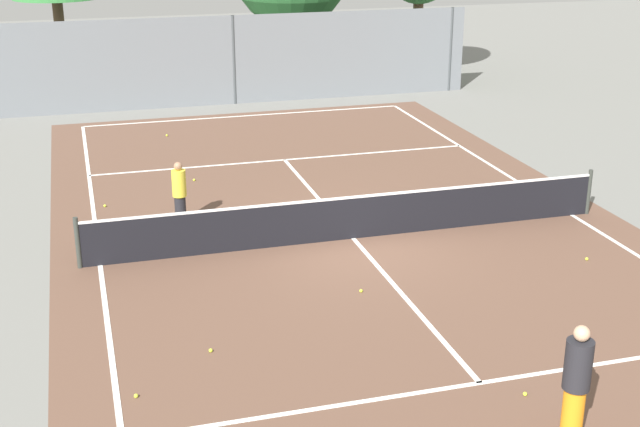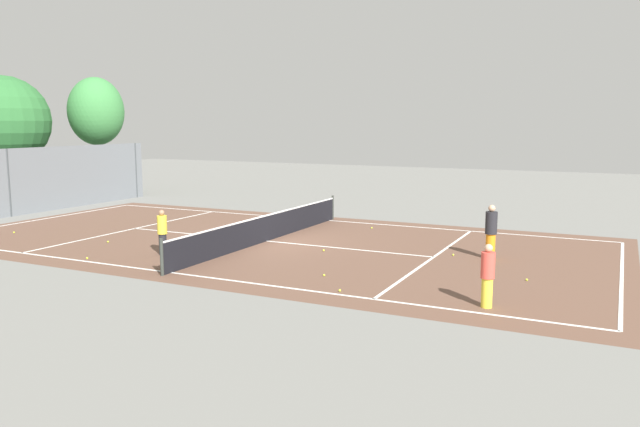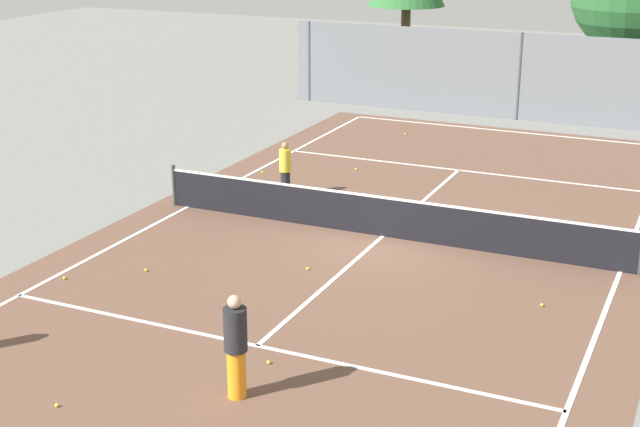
{
  "view_description": "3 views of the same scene",
  "coord_description": "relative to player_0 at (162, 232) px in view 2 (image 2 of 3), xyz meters",
  "views": [
    {
      "loc": [
        -5.7,
        -17.16,
        7.18
      ],
      "look_at": [
        -1.01,
        -0.83,
        0.99
      ],
      "focal_mm": 48.98,
      "sensor_mm": 36.0,
      "label": 1
    },
    {
      "loc": [
        -19.75,
        -11.82,
        4.41
      ],
      "look_at": [
        -0.82,
        -2.62,
        1.33
      ],
      "focal_mm": 35.01,
      "sensor_mm": 36.0,
      "label": 2
    },
    {
      "loc": [
        7.24,
        -19.57,
        7.54
      ],
      "look_at": [
        -1.07,
        -1.31,
        0.83
      ],
      "focal_mm": 51.7,
      "sensor_mm": 36.0,
      "label": 3
    }
  ],
  "objects": [
    {
      "name": "tennis_ball_0",
      "position": [
        2.85,
        -4.63,
        -0.75
      ],
      "size": [
        0.07,
        0.07,
        0.07
      ],
      "primitive_type": "sphere",
      "color": "#CCE533",
      "rests_on": "ground_plane"
    },
    {
      "name": "ground_plane",
      "position": [
        3.57,
        -1.92,
        -0.78
      ],
      "size": [
        80.0,
        80.0,
        0.0
      ],
      "primitive_type": "plane",
      "color": "slate"
    },
    {
      "name": "perimeter_fence",
      "position": [
        3.57,
        12.08,
        0.82
      ],
      "size": [
        18.0,
        0.12,
        3.2
      ],
      "color": "slate",
      "rests_on": "ground_plane"
    },
    {
      "name": "player_0",
      "position": [
        0.0,
        0.0,
        0.0
      ],
      "size": [
        0.32,
        0.32,
        1.52
      ],
      "color": "#232328",
      "rests_on": "ground_plane"
    },
    {
      "name": "tennis_ball_3",
      "position": [
        4.08,
        -8.84,
        -0.75
      ],
      "size": [
        0.07,
        0.07,
        0.07
      ],
      "primitive_type": "sphere",
      "color": "#CCE533",
      "rests_on": "ground_plane"
    },
    {
      "name": "tennis_ball_5",
      "position": [
        7.9,
        -4.45,
        -0.75
      ],
      "size": [
        0.07,
        0.07,
        0.07
      ],
      "primitive_type": "sphere",
      "color": "#CCE533",
      "rests_on": "ground_plane"
    },
    {
      "name": "tennis_ball_1",
      "position": [
        0.6,
        8.09,
        -0.75
      ],
      "size": [
        0.07,
        0.07,
        0.07
      ],
      "primitive_type": "sphere",
      "color": "#CCE533",
      "rests_on": "ground_plane"
    },
    {
      "name": "tennis_ball_4",
      "position": [
        -1.64,
        1.76,
        -0.75
      ],
      "size": [
        0.07,
        0.07,
        0.07
      ],
      "primitive_type": "sphere",
      "color": "#CCE533",
      "rests_on": "ground_plane"
    },
    {
      "name": "player_1",
      "position": [
        -1.38,
        -11.0,
        0.02
      ],
      "size": [
        0.33,
        0.33,
        1.55
      ],
      "color": "yellow",
      "rests_on": "ground_plane"
    },
    {
      "name": "tree_1",
      "position": [
        11.71,
        14.62,
        4.23
      ],
      "size": [
        3.33,
        3.15,
        7.06
      ],
      "color": "brown",
      "rests_on": "ground_plane"
    },
    {
      "name": "tennis_ball_2",
      "position": [
        -0.32,
        -6.17,
        -0.75
      ],
      "size": [
        0.07,
        0.07,
        0.07
      ],
      "primitive_type": "sphere",
      "color": "#CCE533",
      "rests_on": "ground_plane"
    },
    {
      "name": "player_2",
      "position": [
        4.13,
        -10.03,
        0.13
      ],
      "size": [
        0.38,
        0.38,
        1.78
      ],
      "color": "orange",
      "rests_on": "ground_plane"
    },
    {
      "name": "court_surface",
      "position": [
        3.57,
        -1.92,
        -0.78
      ],
      "size": [
        13.0,
        25.0,
        0.01
      ],
      "color": "brown",
      "rests_on": "ground_plane"
    },
    {
      "name": "tennis_ball_7",
      "position": [
        0.77,
        3.23,
        -0.75
      ],
      "size": [
        0.07,
        0.07,
        0.07
      ],
      "primitive_type": "sphere",
      "color": "#CCE533",
      "rests_on": "ground_plane"
    },
    {
      "name": "tennis_net",
      "position": [
        3.57,
        -1.92,
        -0.27
      ],
      "size": [
        11.9,
        0.1,
        1.1
      ],
      "color": "#333833",
      "rests_on": "ground_plane"
    },
    {
      "name": "tree_0",
      "position": [
        6.84,
        16.39,
        3.69
      ],
      "size": [
        4.85,
        4.85,
        6.91
      ],
      "color": "brown",
      "rests_on": "ground_plane"
    },
    {
      "name": "tennis_ball_8",
      "position": [
        1.69,
        -11.52,
        -0.75
      ],
      "size": [
        0.07,
        0.07,
        0.07
      ],
      "primitive_type": "sphere",
      "color": "#CCE533",
      "rests_on": "ground_plane"
    },
    {
      "name": "tennis_ball_6",
      "position": [
        -1.64,
        -7.25,
        -0.75
      ],
      "size": [
        0.07,
        0.07,
        0.07
      ],
      "primitive_type": "sphere",
      "color": "#CCE533",
      "rests_on": "ground_plane"
    }
  ]
}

